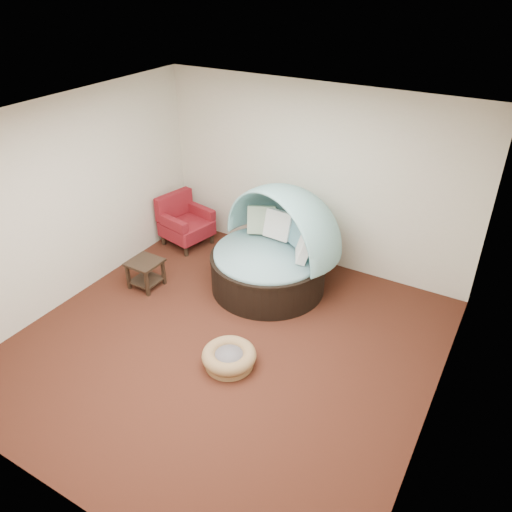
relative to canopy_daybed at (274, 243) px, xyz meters
The scene contains 10 objects.
floor 1.66m from the canopy_daybed, 85.06° to the right, with size 5.00×5.00×0.00m, color #431F13.
wall_back 1.22m from the canopy_daybed, 82.67° to the left, with size 5.00×5.00×0.00m, color beige.
wall_front 4.06m from the canopy_daybed, 88.15° to the right, with size 5.00×5.00×0.00m, color beige.
wall_left 2.89m from the canopy_daybed, 147.76° to the right, with size 5.00×5.00×0.00m, color beige.
wall_right 3.10m from the canopy_daybed, 29.63° to the right, with size 5.00×5.00×0.00m, color beige.
ceiling 2.57m from the canopy_daybed, 85.06° to the right, with size 5.00×5.00×0.00m, color white.
canopy_daybed is the anchor object (origin of this frame).
pet_basket 1.92m from the canopy_daybed, 78.27° to the right, with size 0.85×0.85×0.23m.
red_armchair 1.99m from the canopy_daybed, 168.58° to the left, with size 0.87×0.87×0.86m.
side_table 1.93m from the canopy_daybed, 148.61° to the right, with size 0.46×0.46×0.43m.
Camera 1 is at (2.79, -4.02, 4.22)m, focal length 35.00 mm.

